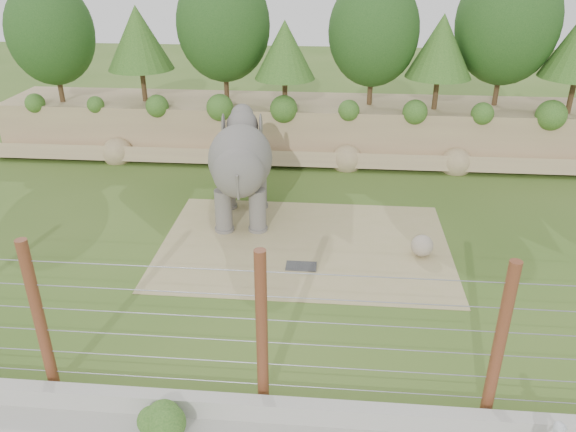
{
  "coord_description": "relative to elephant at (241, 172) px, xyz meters",
  "views": [
    {
      "loc": [
        1.41,
        -14.19,
        9.54
      ],
      "look_at": [
        0.0,
        2.0,
        1.6
      ],
      "focal_mm": 35.0,
      "sensor_mm": 36.0,
      "label": 1
    }
  ],
  "objects": [
    {
      "name": "stone_ball",
      "position": [
        6.47,
        -2.32,
        -1.5
      ],
      "size": [
        0.75,
        0.75,
        0.75
      ],
      "primitive_type": "sphere",
      "color": "gray",
      "rests_on": "dirt_patch"
    },
    {
      "name": "drain_grate",
      "position": [
        2.48,
        -3.4,
        -1.86
      ],
      "size": [
        1.0,
        0.6,
        0.03
      ],
      "primitive_type": "cube",
      "color": "#262628",
      "rests_on": "dirt_patch"
    },
    {
      "name": "barrier_fence",
      "position": [
        2.0,
        -9.41,
        0.1
      ],
      "size": [
        20.26,
        0.26,
        4.0
      ],
      "color": "brown",
      "rests_on": "ground"
    },
    {
      "name": "ground",
      "position": [
        2.0,
        -4.91,
        -1.9
      ],
      "size": [
        90.0,
        90.0,
        0.0
      ],
      "primitive_type": "plane",
      "color": "#385C1C",
      "rests_on": "ground"
    },
    {
      "name": "walkway_shrub",
      "position": [
        -0.05,
        -10.71,
        -1.49
      ],
      "size": [
        0.79,
        0.79,
        0.79
      ],
      "primitive_type": "sphere",
      "color": "#28561C",
      "rests_on": "walkway"
    },
    {
      "name": "back_embankment",
      "position": [
        2.59,
        7.77,
        2.07
      ],
      "size": [
        30.0,
        5.52,
        8.77
      ],
      "color": "#9D8262",
      "rests_on": "ground"
    },
    {
      "name": "retaining_wall",
      "position": [
        2.0,
        -9.91,
        -1.65
      ],
      "size": [
        26.0,
        0.35,
        0.5
      ],
      "primitive_type": "cube",
      "color": "#BBB9AE",
      "rests_on": "ground"
    },
    {
      "name": "dirt_patch",
      "position": [
        2.5,
        -1.91,
        -1.89
      ],
      "size": [
        10.0,
        7.0,
        0.02
      ],
      "primitive_type": "cube",
      "color": "tan",
      "rests_on": "ground"
    },
    {
      "name": "elephant",
      "position": [
        0.0,
        0.0,
        0.0
      ],
      "size": [
        2.52,
        4.88,
        3.79
      ],
      "primitive_type": null,
      "rotation": [
        0.0,
        0.0,
        0.11
      ],
      "color": "#5E5A55",
      "rests_on": "ground"
    }
  ]
}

